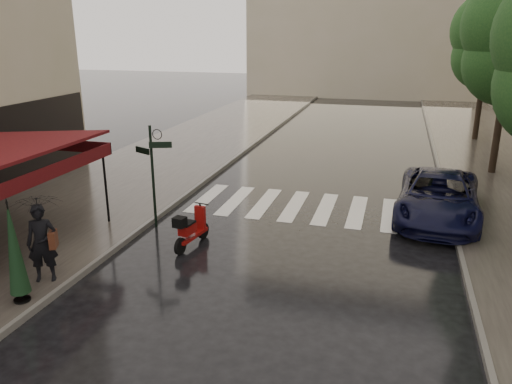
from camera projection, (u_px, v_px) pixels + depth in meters
The scene contains 13 objects.
ground at pixel (145, 276), 12.05m from camera, with size 120.00×120.00×0.00m, color black.
sidewalk_near at pixel (179, 152), 24.19m from camera, with size 6.00×60.00×0.12m, color #38332D.
sidewalk_far at pixel (511, 175), 20.37m from camera, with size 5.50×60.00×0.12m, color #38332D.
curb_near at pixel (239, 156), 23.40m from camera, with size 0.12×60.00×0.16m, color #595651.
curb_far at pixel (439, 170), 21.09m from camera, with size 0.12×60.00×0.16m, color #595651.
crosswalk at pixel (310, 207), 16.78m from camera, with size 7.85×3.20×0.01m.
signpost at pixel (153, 168), 14.55m from camera, with size 1.17×0.29×3.10m.
tree_mid at pixel (512, 33), 18.87m from camera, with size 3.80×3.80×8.34m.
tree_far at pixel (489, 35), 25.27m from camera, with size 3.80×3.80×8.16m.
pedestrian_with_umbrella at pixel (38, 211), 11.12m from camera, with size 1.47×1.48×2.55m.
scooter at pixel (191, 230), 13.55m from camera, with size 0.57×1.64×1.08m.
parked_car at pixel (438, 197), 15.54m from camera, with size 2.41×5.22×1.45m, color black.
parasol_back at pixel (14, 249), 10.35m from camera, with size 0.42×0.42×2.27m.
Camera 1 is at (5.54, -9.71, 5.63)m, focal length 35.00 mm.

